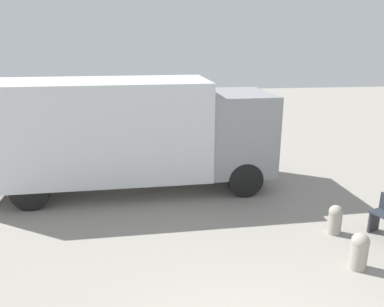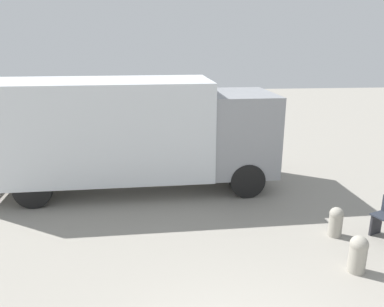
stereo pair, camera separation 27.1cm
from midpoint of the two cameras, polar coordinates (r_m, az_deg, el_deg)
The scene contains 3 objects.
delivery_truck at distance 10.78m, azimuth -10.68°, elevation 3.54°, with size 8.15×2.73×3.16m.
bollard_near_bench at distance 7.89m, azimuth 23.23°, elevation -13.32°, with size 0.34×0.34×0.74m.
bollard_far_bench at distance 9.03m, azimuth 20.18°, elevation -9.28°, with size 0.31×0.31×0.68m.
Camera 1 is at (-1.30, -3.15, 4.18)m, focal length 35.00 mm.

